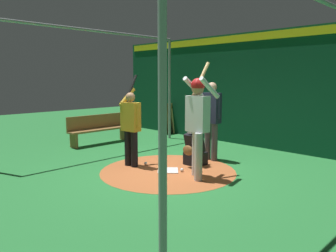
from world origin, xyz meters
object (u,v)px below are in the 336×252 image
at_px(baseball_0, 201,170).
at_px(baseball_2, 182,170).
at_px(batter, 198,117).
at_px(bench, 99,128).
at_px(catcher, 194,149).
at_px(visitor, 131,124).
at_px(home_plate, 168,170).
at_px(bat_rack, 169,119).
at_px(umpire, 211,117).
at_px(baseball_1, 146,163).

xyz_separation_m(baseball_0, baseball_2, (0.28, -0.27, 0.00)).
xyz_separation_m(batter, bench, (-0.51, -4.22, -0.74)).
bearing_deg(bench, baseball_0, 87.64).
distance_m(catcher, visitor, 1.51).
distance_m(home_plate, bat_rack, 4.66).
bearing_deg(bench, home_plate, 80.39).
distance_m(bat_rack, baseball_2, 4.74).
xyz_separation_m(home_plate, baseball_0, (-0.43, 0.53, 0.03)).
height_order(bench, baseball_0, bench).
relative_size(home_plate, catcher, 0.45).
bearing_deg(visitor, batter, 97.55).
relative_size(umpire, baseball_2, 24.71).
bearing_deg(bat_rack, bench, -4.90).
distance_m(home_plate, umpire, 1.71).
bearing_deg(baseball_0, visitor, -62.23).
bearing_deg(bench, batter, 83.07).
distance_m(batter, baseball_1, 1.81).
distance_m(visitor, baseball_0, 1.79).
distance_m(bat_rack, baseball_0, 4.78).
relative_size(umpire, baseball_1, 24.71).
relative_size(catcher, visitor, 0.46).
bearing_deg(baseball_1, batter, 95.00).
bearing_deg(home_plate, bat_rack, -135.38).
height_order(catcher, bench, catcher).
height_order(home_plate, visitor, visitor).
distance_m(baseball_1, baseball_2, 0.94).
distance_m(visitor, bench, 2.83).
relative_size(bat_rack, bench, 0.54).
distance_m(umpire, visitor, 1.90).
bearing_deg(batter, baseball_2, -98.59).
xyz_separation_m(catcher, visitor, (1.04, -0.93, 0.58)).
height_order(bat_rack, baseball_0, bat_rack).
bearing_deg(home_plate, umpire, 177.60).
distance_m(catcher, bat_rack, 4.21).
relative_size(batter, baseball_2, 30.28).
bearing_deg(home_plate, bench, -99.61).
bearing_deg(baseball_0, bat_rack, -127.22).
height_order(home_plate, baseball_0, baseball_0).
height_order(batter, baseball_1, batter).
relative_size(catcher, baseball_2, 12.51).
bearing_deg(baseball_2, bench, -96.72).
distance_m(bat_rack, bench, 2.72).
xyz_separation_m(home_plate, umpire, (-1.37, 0.06, 1.02)).
bearing_deg(baseball_0, batter, 29.69).
distance_m(bench, baseball_2, 3.80).
bearing_deg(batter, baseball_0, -150.31).
bearing_deg(baseball_2, home_plate, -59.92).
height_order(catcher, baseball_0, catcher).
height_order(batter, baseball_0, batter).
height_order(bench, baseball_2, bench).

